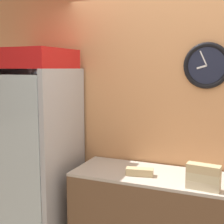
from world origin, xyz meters
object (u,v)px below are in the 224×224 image
object	(u,v)px
sandwich_flat_left	(140,172)
sandwich_stack_top	(204,169)
sandwich_stack_bottom	(203,185)
sandwich_stack_middle	(203,177)
beverage_cooler	(40,144)

from	to	relation	value
sandwich_flat_left	sandwich_stack_top	bearing A→B (deg)	-11.51
sandwich_stack_bottom	sandwich_stack_middle	bearing A→B (deg)	0.00
sandwich_stack_middle	sandwich_stack_top	world-z (taller)	sandwich_stack_top
sandwich_stack_middle	sandwich_flat_left	bearing A→B (deg)	168.49
sandwich_stack_bottom	sandwich_stack_middle	world-z (taller)	sandwich_stack_middle
sandwich_stack_bottom	sandwich_stack_top	distance (m)	0.13
beverage_cooler	sandwich_flat_left	xyz separation A→B (m)	(1.05, -0.06, -0.12)
beverage_cooler	sandwich_stack_bottom	size ratio (longest dim) A/B	7.99
beverage_cooler	sandwich_stack_middle	xyz separation A→B (m)	(1.58, -0.17, -0.06)
beverage_cooler	sandwich_stack_bottom	world-z (taller)	beverage_cooler
sandwich_stack_middle	sandwich_stack_top	bearing A→B (deg)	0.00
sandwich_stack_top	beverage_cooler	bearing A→B (deg)	173.78
beverage_cooler	sandwich_stack_top	world-z (taller)	beverage_cooler
sandwich_stack_top	sandwich_flat_left	distance (m)	0.56
sandwich_stack_top	sandwich_stack_middle	bearing A→B (deg)	0.00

